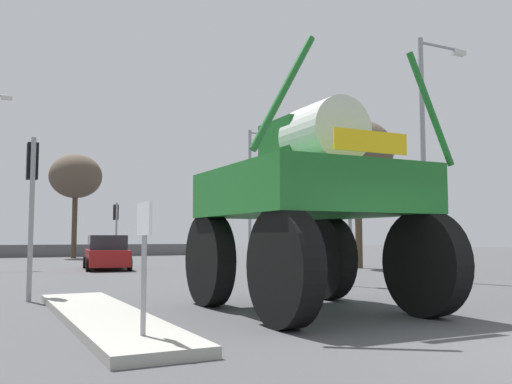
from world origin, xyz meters
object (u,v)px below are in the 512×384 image
at_px(streetlight_far_right, 252,188).
at_px(traffic_signal_near_right, 346,205).
at_px(streetlight_near_right, 426,143).
at_px(bare_tree_right, 358,152).
at_px(bare_tree_far_center, 76,177).
at_px(sedan_ahead, 107,253).
at_px(traffic_signal_far_left, 116,219).
at_px(lane_arrow_sign, 144,243).
at_px(oversize_sprayer, 309,202).
at_px(traffic_signal_near_left, 32,182).

bearing_deg(streetlight_far_right, traffic_signal_near_right, -105.31).
xyz_separation_m(streetlight_near_right, bare_tree_right, (2.48, 7.07, 0.88)).
xyz_separation_m(traffic_signal_near_right, bare_tree_far_center, (-3.87, 26.45, 3.26)).
relative_size(sedan_ahead, traffic_signal_near_right, 1.31).
height_order(traffic_signal_near_right, traffic_signal_far_left, traffic_signal_far_left).
height_order(sedan_ahead, streetlight_far_right, streetlight_far_right).
bearing_deg(bare_tree_right, streetlight_far_right, 107.19).
relative_size(traffic_signal_near_right, traffic_signal_far_left, 0.98).
relative_size(traffic_signal_near_right, bare_tree_right, 0.47).
distance_m(streetlight_near_right, bare_tree_far_center, 27.14).
bearing_deg(traffic_signal_far_left, bare_tree_right, -46.07).
bearing_deg(lane_arrow_sign, oversize_sprayer, 27.44).
relative_size(lane_arrow_sign, traffic_signal_near_right, 0.53).
height_order(streetlight_near_right, bare_tree_far_center, streetlight_near_right).
bearing_deg(streetlight_near_right, traffic_signal_near_left, -178.19).
height_order(traffic_signal_far_left, streetlight_far_right, streetlight_far_right).
xyz_separation_m(oversize_sprayer, streetlight_far_right, (7.96, 18.71, 2.08)).
xyz_separation_m(traffic_signal_near_right, streetlight_near_right, (3.60, 0.38, 2.21)).
height_order(lane_arrow_sign, bare_tree_far_center, bare_tree_far_center).
xyz_separation_m(oversize_sprayer, bare_tree_far_center, (0.15, 30.79, 3.53)).
height_order(streetlight_near_right, streetlight_far_right, streetlight_near_right).
bearing_deg(bare_tree_right, traffic_signal_near_right, -129.20).
relative_size(oversize_sprayer, sedan_ahead, 1.20).
bearing_deg(bare_tree_right, traffic_signal_far_left, 133.93).
bearing_deg(sedan_ahead, traffic_signal_near_right, -151.18).
height_order(oversize_sprayer, bare_tree_far_center, bare_tree_far_center).
bearing_deg(streetlight_far_right, streetlight_near_right, -91.37).
height_order(lane_arrow_sign, bare_tree_right, bare_tree_right).
height_order(oversize_sprayer, traffic_signal_near_left, oversize_sprayer).
bearing_deg(traffic_signal_near_right, streetlight_near_right, 6.09).
bearing_deg(sedan_ahead, bare_tree_right, -104.14).
bearing_deg(lane_arrow_sign, traffic_signal_near_right, 38.87).
bearing_deg(oversize_sprayer, traffic_signal_near_left, 48.06).
height_order(bare_tree_right, bare_tree_far_center, bare_tree_far_center).
xyz_separation_m(lane_arrow_sign, bare_tree_far_center, (3.97, 32.77, 4.29)).
bearing_deg(sedan_ahead, streetlight_near_right, -136.67).
height_order(sedan_ahead, traffic_signal_far_left, traffic_signal_far_left).
distance_m(oversize_sprayer, sedan_ahead, 16.00).
height_order(lane_arrow_sign, oversize_sprayer, oversize_sprayer).
height_order(sedan_ahead, bare_tree_right, bare_tree_right).
distance_m(streetlight_near_right, streetlight_far_right, 14.00).
bearing_deg(oversize_sprayer, traffic_signal_far_left, -1.95).
relative_size(sedan_ahead, traffic_signal_far_left, 1.29).
distance_m(traffic_signal_near_right, bare_tree_right, 10.10).
height_order(sedan_ahead, bare_tree_far_center, bare_tree_far_center).
xyz_separation_m(streetlight_near_right, bare_tree_far_center, (-7.47, 26.07, 1.06)).
xyz_separation_m(sedan_ahead, streetlight_far_right, (8.59, 2.78, 3.48)).
distance_m(oversize_sprayer, bare_tree_right, 15.88).
xyz_separation_m(oversize_sprayer, streetlight_near_right, (7.62, 4.72, 2.47)).
xyz_separation_m(traffic_signal_far_left, streetlight_near_right, (6.70, -16.59, 2.17)).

